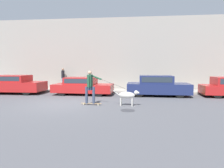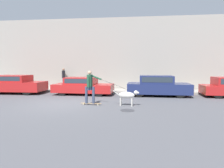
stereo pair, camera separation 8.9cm
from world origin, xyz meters
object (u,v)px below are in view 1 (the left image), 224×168
(parked_car_0, at_px, (15,84))
(pedestrian_with_bag, at_px, (63,77))
(fire_hydrant, at_px, (192,89))
(skateboarder, at_px, (90,86))
(dog, at_px, (127,95))
(parked_car_2, at_px, (158,86))
(parked_car_1, at_px, (83,86))

(parked_car_0, height_order, pedestrian_with_bag, pedestrian_with_bag)
(parked_car_0, xyz_separation_m, fire_hydrant, (12.59, 0.75, -0.29))
(parked_car_0, xyz_separation_m, skateboarder, (6.40, -3.61, 0.33))
(parked_car_0, distance_m, dog, 9.04)
(pedestrian_with_bag, bearing_deg, dog, 117.88)
(parked_car_2, distance_m, pedestrian_with_bag, 7.82)
(parked_car_0, bearing_deg, parked_car_2, -1.37)
(dog, xyz_separation_m, pedestrian_with_bag, (-5.55, 6.10, 0.53))
(pedestrian_with_bag, xyz_separation_m, fire_hydrant, (9.86, -1.71, -0.69))
(pedestrian_with_bag, bearing_deg, parked_car_1, 118.74)
(skateboarder, bearing_deg, parked_car_0, 154.32)
(dog, height_order, pedestrian_with_bag, pedestrian_with_bag)
(dog, relative_size, skateboarder, 0.47)
(parked_car_0, height_order, parked_car_2, parked_car_2)
(parked_car_0, bearing_deg, skateboarder, -30.84)
(parked_car_2, distance_m, dog, 4.09)
(parked_car_1, bearing_deg, pedestrian_with_bag, 135.04)
(parked_car_0, distance_m, parked_car_1, 5.03)
(parked_car_1, height_order, fire_hydrant, parked_car_1)
(fire_hydrant, bearing_deg, parked_car_0, -176.57)
(parked_car_0, bearing_deg, parked_car_1, -1.36)
(parked_car_2, height_order, dog, parked_car_2)
(parked_car_1, distance_m, dog, 4.88)
(pedestrian_with_bag, bearing_deg, parked_car_2, 147.24)
(dog, bearing_deg, skateboarder, -173.30)
(pedestrian_with_bag, height_order, fire_hydrant, pedestrian_with_bag)
(skateboarder, height_order, pedestrian_with_bag, pedestrian_with_bag)
(parked_car_1, bearing_deg, fire_hydrant, 7.57)
(skateboarder, bearing_deg, parked_car_1, 114.44)
(parked_car_2, height_order, skateboarder, skateboarder)
(pedestrian_with_bag, bearing_deg, fire_hydrant, 155.77)
(parked_car_1, relative_size, parked_car_2, 1.01)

